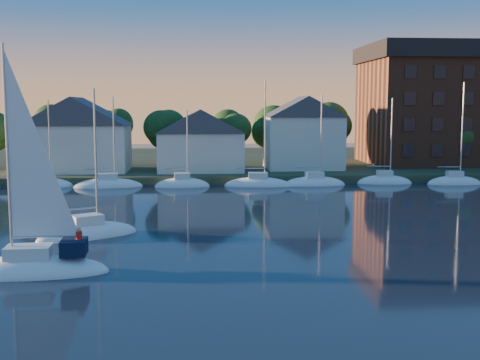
{
  "coord_description": "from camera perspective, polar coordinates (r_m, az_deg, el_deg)",
  "views": [
    {
      "loc": [
        -6.97,
        -22.06,
        9.5
      ],
      "look_at": [
        -3.53,
        22.0,
        4.04
      ],
      "focal_mm": 45.0,
      "sensor_mm": 36.0,
      "label": 1
    }
  ],
  "objects": [
    {
      "name": "wooden_dock",
      "position": [
        74.99,
        0.9,
        -0.24
      ],
      "size": [
        120.0,
        3.0,
        1.0
      ],
      "primitive_type": "cube",
      "color": "brown",
      "rests_on": "ground"
    },
    {
      "name": "drifting_sailboat_left",
      "position": [
        45.34,
        -14.21,
        -5.15
      ],
      "size": [
        7.87,
        5.93,
        11.85
      ],
      "rotation": [
        0.0,
        0.0,
        0.51
      ],
      "color": "white",
      "rests_on": "ground"
    },
    {
      "name": "tree_line",
      "position": [
        85.56,
        1.56,
        5.48
      ],
      "size": [
        93.4,
        5.4,
        8.9
      ],
      "color": "#362218",
      "rests_on": "shoreline_land"
    },
    {
      "name": "condo_block",
      "position": [
        96.17,
        20.9,
        6.76
      ],
      "size": [
        31.0,
        17.0,
        17.4
      ],
      "color": "brown",
      "rests_on": "shoreline_land"
    },
    {
      "name": "clubhouse_centre",
      "position": [
        79.19,
        -3.77,
        3.87
      ],
      "size": [
        11.55,
        8.4,
        8.08
      ],
      "color": "silver",
      "rests_on": "shoreline_land"
    },
    {
      "name": "ground",
      "position": [
        25.01,
        12.53,
        -15.46
      ],
      "size": [
        260.0,
        260.0,
        0.0
      ],
      "primitive_type": "plane",
      "color": "black",
      "rests_on": "ground"
    },
    {
      "name": "hero_sailboat",
      "position": [
        36.37,
        -19.14,
        -7.54
      ],
      "size": [
        9.09,
        3.32,
        13.99
      ],
      "rotation": [
        0.0,
        0.0,
        3.19
      ],
      "color": "white",
      "rests_on": "ground"
    },
    {
      "name": "shoreline_land",
      "position": [
        97.77,
        -0.36,
        1.47
      ],
      "size": [
        160.0,
        50.0,
        2.0
      ],
      "primitive_type": "cube",
      "color": "#2E3820",
      "rests_on": "ground"
    },
    {
      "name": "clubhouse_east",
      "position": [
        82.5,
        6.01,
        4.57
      ],
      "size": [
        10.5,
        8.4,
        9.8
      ],
      "color": "silver",
      "rests_on": "shoreline_land"
    },
    {
      "name": "moored_fleet",
      "position": [
        71.74,
        -2.06,
        -0.49
      ],
      "size": [
        79.5,
        2.4,
        12.05
      ],
      "color": "white",
      "rests_on": "ground"
    },
    {
      "name": "clubhouse_west",
      "position": [
        81.54,
        -15.13,
        4.29
      ],
      "size": [
        13.65,
        9.45,
        9.64
      ],
      "color": "silver",
      "rests_on": "shoreline_land"
    }
  ]
}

